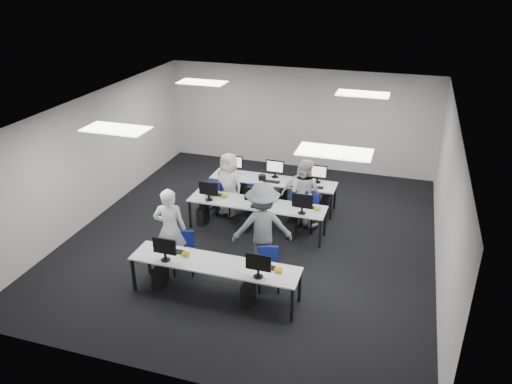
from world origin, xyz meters
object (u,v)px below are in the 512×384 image
(student_3, at_px, (300,194))
(photographer, at_px, (262,227))
(chair_6, at_px, (268,204))
(chair_7, at_px, (303,211))
(chair_0, at_px, (184,260))
(chair_3, at_px, (258,210))
(chair_4, at_px, (307,218))
(desk_front, at_px, (215,265))
(chair_5, at_px, (220,200))
(chair_1, at_px, (269,276))
(student_0, at_px, (170,229))
(chair_2, at_px, (228,203))
(student_1, at_px, (304,192))
(desk_mid, at_px, (257,205))
(student_2, at_px, (229,184))

(student_3, xyz_separation_m, photographer, (-0.30, -2.09, 0.17))
(chair_6, xyz_separation_m, chair_7, (0.94, -0.20, 0.05))
(chair_0, xyz_separation_m, chair_3, (0.78, 2.58, 0.01))
(chair_4, xyz_separation_m, chair_6, (-1.11, 0.49, -0.02))
(desk_front, distance_m, chair_5, 3.64)
(chair_1, xyz_separation_m, chair_3, (-1.01, 2.59, 0.02))
(chair_1, distance_m, student_0, 2.18)
(chair_6, bearing_deg, chair_2, -153.63)
(chair_7, relative_size, photographer, 0.51)
(chair_4, relative_size, chair_7, 0.91)
(chair_2, xyz_separation_m, chair_3, (0.83, -0.09, 0.00))
(chair_6, bearing_deg, chair_3, -98.81)
(chair_2, xyz_separation_m, chair_7, (1.90, 0.11, 0.03))
(chair_6, xyz_separation_m, student_1, (0.95, -0.24, 0.57))
(chair_0, xyz_separation_m, photographer, (1.46, 0.62, 0.67))
(desk_mid, relative_size, chair_4, 3.63)
(chair_2, distance_m, student_3, 1.89)
(chair_6, height_order, chair_7, chair_7)
(chair_4, bearing_deg, student_0, -123.02)
(chair_4, height_order, student_1, student_1)
(chair_3, height_order, chair_5, chair_3)
(chair_3, distance_m, chair_4, 1.23)
(chair_1, xyz_separation_m, chair_5, (-2.11, 2.84, 0.01))
(desk_mid, bearing_deg, chair_3, 102.95)
(student_2, relative_size, student_3, 1.03)
(student_0, bearing_deg, chair_0, 150.28)
(desk_front, bearing_deg, chair_4, 70.27)
(chair_1, bearing_deg, chair_2, 105.58)
(photographer, bearing_deg, student_3, -118.54)
(chair_3, xyz_separation_m, chair_5, (-1.10, 0.24, -0.01))
(student_1, bearing_deg, chair_0, 71.46)
(desk_mid, relative_size, chair_3, 3.64)
(chair_3, bearing_deg, chair_4, -17.83)
(desk_mid, height_order, student_2, student_2)
(student_1, bearing_deg, chair_2, 17.55)
(chair_7, bearing_deg, photographer, -78.95)
(desk_mid, height_order, chair_5, chair_5)
(chair_7, distance_m, student_2, 1.91)
(chair_1, height_order, chair_3, chair_3)
(desk_front, height_order, chair_7, chair_7)
(chair_4, bearing_deg, chair_3, -173.26)
(chair_4, xyz_separation_m, chair_5, (-2.33, 0.33, -0.01))
(desk_mid, height_order, chair_2, chair_2)
(desk_front, distance_m, student_2, 3.40)
(chair_7, bearing_deg, chair_6, -171.09)
(chair_2, xyz_separation_m, student_3, (1.82, 0.05, 0.50))
(chair_5, xyz_separation_m, student_0, (0.02, -2.74, 0.62))
(student_3, bearing_deg, desk_front, -125.24)
(chair_0, bearing_deg, student_2, 71.74)
(desk_mid, height_order, chair_6, chair_6)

